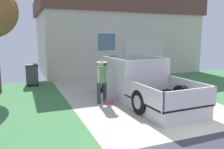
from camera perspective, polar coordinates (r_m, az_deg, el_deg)
name	(u,v)px	position (r m, az deg, el deg)	size (l,w,h in m)	color
pickup_truck	(136,80)	(9.20, 6.12, -1.34)	(2.20, 5.29, 1.66)	silver
person_with_hat	(102,77)	(8.51, -2.59, -0.76)	(0.44, 0.41, 1.65)	#333842
handbag	(109,101)	(8.48, -0.72, -6.65)	(0.28, 0.15, 0.36)	#B24C56
house_with_garage	(114,36)	(17.50, 0.44, 9.60)	(11.07, 7.10, 5.03)	beige
wheeled_trash_bin	(32,74)	(12.37, -19.44, 0.11)	(0.60, 0.72, 1.08)	#424247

